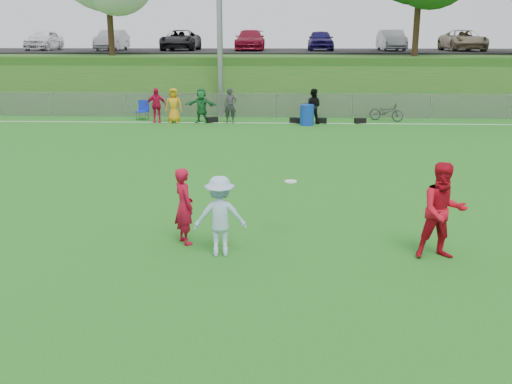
# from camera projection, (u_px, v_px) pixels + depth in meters

# --- Properties ---
(ground) EXTENTS (120.00, 120.00, 0.00)m
(ground) POSITION_uv_depth(u_px,v_px,m) (266.00, 266.00, 10.81)
(ground) COLOR #276615
(ground) RESTS_ON ground
(sideline_far) EXTENTS (60.00, 0.10, 0.01)m
(sideline_far) POSITION_uv_depth(u_px,v_px,m) (276.00, 123.00, 28.13)
(sideline_far) COLOR white
(sideline_far) RESTS_ON ground
(fence) EXTENTS (58.00, 0.06, 1.30)m
(fence) POSITION_uv_depth(u_px,v_px,m) (276.00, 105.00, 29.89)
(fence) COLOR gray
(fence) RESTS_ON ground
(berm) EXTENTS (120.00, 18.00, 3.00)m
(berm) POSITION_uv_depth(u_px,v_px,m) (278.00, 74.00, 40.25)
(berm) COLOR #205618
(berm) RESTS_ON ground
(parking_lot) EXTENTS (120.00, 12.00, 0.10)m
(parking_lot) POSITION_uv_depth(u_px,v_px,m) (278.00, 51.00, 41.76)
(parking_lot) COLOR black
(parking_lot) RESTS_ON berm
(car_row) EXTENTS (32.04, 5.18, 1.44)m
(car_row) POSITION_uv_depth(u_px,v_px,m) (262.00, 40.00, 40.64)
(car_row) COLOR white
(car_row) RESTS_ON parking_lot
(spectator_row) EXTENTS (8.74, 0.85, 1.69)m
(spectator_row) POSITION_uv_depth(u_px,v_px,m) (216.00, 106.00, 28.03)
(spectator_row) COLOR #C90D3B
(spectator_row) RESTS_ON ground
(gear_bags) EXTENTS (7.92, 0.54, 0.26)m
(gear_bags) POSITION_uv_depth(u_px,v_px,m) (297.00, 120.00, 28.15)
(gear_bags) COLOR black
(gear_bags) RESTS_ON ground
(player_red_left) EXTENTS (0.64, 0.70, 1.62)m
(player_red_left) POSITION_uv_depth(u_px,v_px,m) (184.00, 206.00, 11.80)
(player_red_left) COLOR #AC0B27
(player_red_left) RESTS_ON ground
(player_red_center) EXTENTS (0.99, 0.80, 1.91)m
(player_red_center) POSITION_uv_depth(u_px,v_px,m) (443.00, 211.00, 10.96)
(player_red_center) COLOR red
(player_red_center) RESTS_ON ground
(player_blue) EXTENTS (1.10, 0.71, 1.61)m
(player_blue) POSITION_uv_depth(u_px,v_px,m) (220.00, 216.00, 11.15)
(player_blue) COLOR #A7C6E8
(player_blue) RESTS_ON ground
(frisbee) EXTENTS (0.26, 0.26, 0.02)m
(frisbee) POSITION_uv_depth(u_px,v_px,m) (291.00, 181.00, 12.00)
(frisbee) COLOR white
(frisbee) RESTS_ON ground
(recycling_bin) EXTENTS (0.87, 0.87, 0.99)m
(recycling_bin) POSITION_uv_depth(u_px,v_px,m) (307.00, 115.00, 27.36)
(recycling_bin) COLOR #0F36A4
(recycling_bin) RESTS_ON ground
(camp_chair) EXTENTS (0.60, 0.61, 0.98)m
(camp_chair) POSITION_uv_depth(u_px,v_px,m) (143.00, 114.00, 29.14)
(camp_chair) COLOR #1026B7
(camp_chair) RESTS_ON ground
(bicycle) EXTENTS (1.84, 1.37, 0.92)m
(bicycle) POSITION_uv_depth(u_px,v_px,m) (386.00, 112.00, 28.74)
(bicycle) COLOR #2D2D30
(bicycle) RESTS_ON ground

